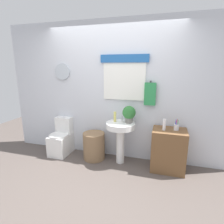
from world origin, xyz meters
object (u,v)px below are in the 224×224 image
object	(u,v)px
laundry_hamper	(94,146)
toothbrush_cup	(176,127)
soap_bottle	(115,117)
potted_plant	(129,113)
toilet	(62,140)
pedestal_sink	(120,133)
wooden_cabinet	(168,150)
lotion_bottle	(164,125)

from	to	relation	value
laundry_hamper	toothbrush_cup	world-z (taller)	toothbrush_cup
soap_bottle	potted_plant	xyz separation A→B (m)	(0.26, 0.01, 0.08)
toilet	soap_bottle	world-z (taller)	soap_bottle
pedestal_sink	potted_plant	distance (m)	0.39
wooden_cabinet	soap_bottle	distance (m)	1.10
pedestal_sink	lotion_bottle	world-z (taller)	lotion_bottle
wooden_cabinet	soap_bottle	bearing A→B (deg)	177.07
toothbrush_cup	toilet	bearing A→B (deg)	179.69
wooden_cabinet	toothbrush_cup	size ratio (longest dim) A/B	3.96
pedestal_sink	toothbrush_cup	distance (m)	0.98
soap_bottle	potted_plant	bearing A→B (deg)	2.20
potted_plant	lotion_bottle	world-z (taller)	potted_plant
pedestal_sink	potted_plant	bearing A→B (deg)	23.20
pedestal_sink	wooden_cabinet	world-z (taller)	pedestal_sink
laundry_hamper	lotion_bottle	bearing A→B (deg)	-1.78
toothbrush_cup	pedestal_sink	bearing A→B (deg)	-178.80
soap_bottle	toilet	bearing A→B (deg)	-179.10
toothbrush_cup	laundry_hamper	bearing A→B (deg)	-179.22
laundry_hamper	pedestal_sink	world-z (taller)	pedestal_sink
wooden_cabinet	lotion_bottle	bearing A→B (deg)	-157.99
soap_bottle	pedestal_sink	bearing A→B (deg)	-22.62
toilet	toothbrush_cup	bearing A→B (deg)	-0.31
pedestal_sink	soap_bottle	xyz separation A→B (m)	(-0.12, 0.05, 0.28)
wooden_cabinet	toothbrush_cup	distance (m)	0.43
toilet	lotion_bottle	world-z (taller)	lotion_bottle
laundry_hamper	potted_plant	distance (m)	0.96
pedestal_sink	soap_bottle	distance (m)	0.31
potted_plant	toothbrush_cup	xyz separation A→B (m)	(0.82, -0.04, -0.17)
laundry_hamper	pedestal_sink	size ratio (longest dim) A/B	0.67
lotion_bottle	pedestal_sink	bearing A→B (deg)	176.98
toilet	laundry_hamper	world-z (taller)	toilet
laundry_hamper	toothbrush_cup	size ratio (longest dim) A/B	2.85
soap_bottle	lotion_bottle	distance (m)	0.88
wooden_cabinet	toothbrush_cup	bearing A→B (deg)	11.51
toilet	potted_plant	distance (m)	1.55
laundry_hamper	pedestal_sink	distance (m)	0.62
wooden_cabinet	lotion_bottle	xyz separation A→B (m)	(-0.10, -0.04, 0.46)
soap_bottle	wooden_cabinet	bearing A→B (deg)	-2.93
potted_plant	wooden_cabinet	bearing A→B (deg)	-4.78
potted_plant	lotion_bottle	distance (m)	0.64
laundry_hamper	pedestal_sink	xyz separation A→B (m)	(0.53, 0.00, 0.33)
toilet	lotion_bottle	size ratio (longest dim) A/B	3.94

